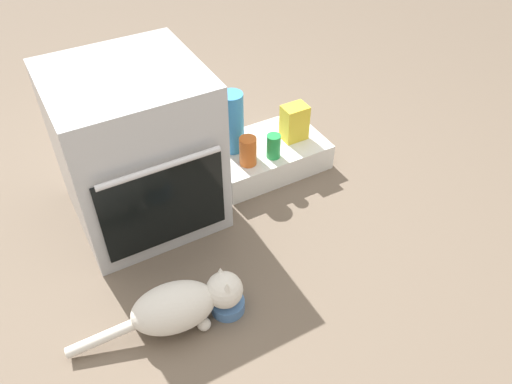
{
  "coord_description": "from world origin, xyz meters",
  "views": [
    {
      "loc": [
        -0.33,
        -1.27,
        1.6
      ],
      "look_at": [
        0.4,
        0.05,
        0.25
      ],
      "focal_mm": 35.32,
      "sensor_mm": 36.0,
      "label": 1
    }
  ],
  "objects_px": {
    "pantry_cabinet": "(266,155)",
    "oven": "(136,149)",
    "soda_can": "(274,146)",
    "cat": "(183,305)",
    "water_bottle": "(232,122)",
    "food_bowl": "(228,304)",
    "snack_bag": "(294,122)",
    "sauce_jar": "(248,151)"
  },
  "relations": [
    {
      "from": "pantry_cabinet",
      "to": "oven",
      "type": "bearing_deg",
      "value": -178.53
    },
    {
      "from": "pantry_cabinet",
      "to": "soda_can",
      "type": "distance_m",
      "value": 0.16
    },
    {
      "from": "cat",
      "to": "water_bottle",
      "type": "xyz_separation_m",
      "value": [
        0.56,
        0.7,
        0.18
      ]
    },
    {
      "from": "water_bottle",
      "to": "cat",
      "type": "bearing_deg",
      "value": -128.71
    },
    {
      "from": "food_bowl",
      "to": "snack_bag",
      "type": "distance_m",
      "value": 0.98
    },
    {
      "from": "pantry_cabinet",
      "to": "food_bowl",
      "type": "distance_m",
      "value": 0.88
    },
    {
      "from": "food_bowl",
      "to": "soda_can",
      "type": "height_order",
      "value": "soda_can"
    },
    {
      "from": "oven",
      "to": "sauce_jar",
      "type": "height_order",
      "value": "oven"
    },
    {
      "from": "sauce_jar",
      "to": "water_bottle",
      "type": "xyz_separation_m",
      "value": [
        -0.01,
        0.14,
        0.08
      ]
    },
    {
      "from": "pantry_cabinet",
      "to": "food_bowl",
      "type": "relative_size",
      "value": 4.36
    },
    {
      "from": "oven",
      "to": "food_bowl",
      "type": "height_order",
      "value": "oven"
    },
    {
      "from": "cat",
      "to": "oven",
      "type": "bearing_deg",
      "value": 90.57
    },
    {
      "from": "food_bowl",
      "to": "snack_bag",
      "type": "height_order",
      "value": "snack_bag"
    },
    {
      "from": "sauce_jar",
      "to": "pantry_cabinet",
      "type": "bearing_deg",
      "value": 30.45
    },
    {
      "from": "food_bowl",
      "to": "water_bottle",
      "type": "height_order",
      "value": "water_bottle"
    },
    {
      "from": "sauce_jar",
      "to": "snack_bag",
      "type": "bearing_deg",
      "value": 13.13
    },
    {
      "from": "snack_bag",
      "to": "water_bottle",
      "type": "height_order",
      "value": "water_bottle"
    },
    {
      "from": "cat",
      "to": "water_bottle",
      "type": "distance_m",
      "value": 0.92
    },
    {
      "from": "soda_can",
      "to": "sauce_jar",
      "type": "bearing_deg",
      "value": 173.99
    },
    {
      "from": "sauce_jar",
      "to": "water_bottle",
      "type": "distance_m",
      "value": 0.16
    },
    {
      "from": "pantry_cabinet",
      "to": "sauce_jar",
      "type": "xyz_separation_m",
      "value": [
        -0.15,
        -0.09,
        0.14
      ]
    },
    {
      "from": "pantry_cabinet",
      "to": "cat",
      "type": "bearing_deg",
      "value": -137.83
    },
    {
      "from": "oven",
      "to": "water_bottle",
      "type": "xyz_separation_m",
      "value": [
        0.48,
        0.07,
        -0.06
      ]
    },
    {
      "from": "sauce_jar",
      "to": "snack_bag",
      "type": "relative_size",
      "value": 0.78
    },
    {
      "from": "snack_bag",
      "to": "soda_can",
      "type": "bearing_deg",
      "value": -153.63
    },
    {
      "from": "pantry_cabinet",
      "to": "food_bowl",
      "type": "height_order",
      "value": "pantry_cabinet"
    },
    {
      "from": "cat",
      "to": "snack_bag",
      "type": "xyz_separation_m",
      "value": [
        0.87,
        0.64,
        0.12
      ]
    },
    {
      "from": "snack_bag",
      "to": "soda_can",
      "type": "distance_m",
      "value": 0.19
    },
    {
      "from": "cat",
      "to": "soda_can",
      "type": "bearing_deg",
      "value": 46.68
    },
    {
      "from": "oven",
      "to": "pantry_cabinet",
      "type": "xyz_separation_m",
      "value": [
        0.64,
        0.02,
        -0.28
      ]
    },
    {
      "from": "oven",
      "to": "water_bottle",
      "type": "distance_m",
      "value": 0.48
    },
    {
      "from": "oven",
      "to": "water_bottle",
      "type": "relative_size",
      "value": 2.32
    },
    {
      "from": "cat",
      "to": "sauce_jar",
      "type": "bearing_deg",
      "value": 53.11
    },
    {
      "from": "sauce_jar",
      "to": "snack_bag",
      "type": "height_order",
      "value": "snack_bag"
    },
    {
      "from": "snack_bag",
      "to": "cat",
      "type": "bearing_deg",
      "value": -143.77
    },
    {
      "from": "pantry_cabinet",
      "to": "snack_bag",
      "type": "height_order",
      "value": "snack_bag"
    },
    {
      "from": "oven",
      "to": "snack_bag",
      "type": "xyz_separation_m",
      "value": [
        0.78,
        -0.0,
        -0.12
      ]
    },
    {
      "from": "pantry_cabinet",
      "to": "snack_bag",
      "type": "distance_m",
      "value": 0.21
    },
    {
      "from": "cat",
      "to": "snack_bag",
      "type": "relative_size",
      "value": 3.57
    },
    {
      "from": "food_bowl",
      "to": "snack_bag",
      "type": "relative_size",
      "value": 0.72
    },
    {
      "from": "cat",
      "to": "sauce_jar",
      "type": "xyz_separation_m",
      "value": [
        0.57,
        0.57,
        0.1
      ]
    },
    {
      "from": "cat",
      "to": "soda_can",
      "type": "xyz_separation_m",
      "value": [
        0.7,
        0.55,
        0.09
      ]
    }
  ]
}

